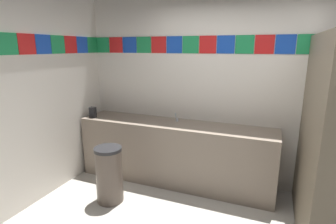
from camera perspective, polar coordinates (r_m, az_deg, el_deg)
The scene contains 7 objects.
wall_back at distance 3.72m, azimuth 15.63°, elevation 4.03°, with size 4.58×0.09×2.63m.
wall_side at distance 3.47m, azimuth -30.46°, elevation 1.94°, with size 0.09×3.11×2.63m.
vanity_counter at distance 3.85m, azimuth 1.36°, elevation -8.71°, with size 2.78×0.57×0.88m.
faucet_center at distance 3.77m, azimuth 1.87°, elevation -1.32°, with size 0.04×0.10×0.14m.
soap_dispenser at distance 4.15m, azimuth -15.93°, elevation -0.08°, with size 0.09×0.09×0.16m.
stall_divider at distance 2.80m, azimuth 31.89°, elevation -6.95°, with size 0.92×1.51×2.05m.
trash_bin at distance 3.50m, azimuth -12.57°, elevation -13.02°, with size 0.34×0.34×0.72m.
Camera 1 is at (0.39, -2.06, 1.92)m, focal length 28.23 mm.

